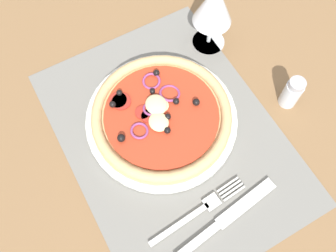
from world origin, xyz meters
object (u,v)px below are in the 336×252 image
pizza (163,114)px  fork (202,209)px  pepper_shaker (292,93)px  wine_glass (214,6)px  plate (164,118)px  knife (227,218)px

pizza → fork: (17.04, -2.30, -2.05)cm
pepper_shaker → wine_glass: bearing=-163.5°
plate → fork: size_ratio=1.48×
wine_glass → pepper_shaker: 20.51cm
fork → wine_glass: wine_glass is taller
plate → knife: bearing=0.8°
pizza → knife: size_ratio=1.22×
fork → wine_glass: bearing=52.1°
fork → knife: bearing=-54.5°
pepper_shaker → fork: bearing=-68.8°
pizza → knife: bearing=1.0°
fork → pepper_shaker: bearing=16.9°
plate → pizza: size_ratio=1.09×
fork → pepper_shaker: size_ratio=2.70×
pepper_shaker → pizza: bearing=-109.6°
plate → wine_glass: (-10.87, 16.14, 9.19)cm
wine_glass → pepper_shaker: wine_glass is taller
pizza → wine_glass: size_ratio=1.64×
fork → pepper_shaker: (-9.32, 23.97, 2.63)cm
plate → pizza: 1.68cm
fork → pizza: bearing=78.0°
plate → knife: 20.15cm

